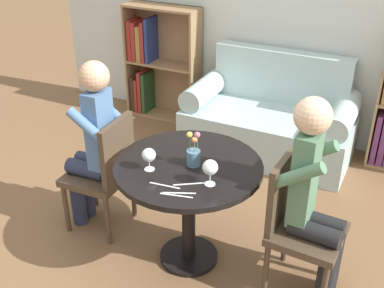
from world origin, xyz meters
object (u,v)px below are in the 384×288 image
(chair_right, at_px, (297,221))
(wine_glass_left, at_px, (149,156))
(bookshelf_left, at_px, (156,62))
(flower_vase, at_px, (194,154))
(chair_left, at_px, (105,170))
(couch, at_px, (270,121))
(person_left, at_px, (92,143))
(person_right, at_px, (315,197))
(wine_glass_right, at_px, (210,168))

(chair_right, distance_m, wine_glass_left, 0.98)
(bookshelf_left, bearing_deg, wine_glass_left, -60.50)
(wine_glass_left, distance_m, flower_vase, 0.28)
(chair_left, bearing_deg, bookshelf_left, -162.36)
(couch, height_order, person_left, person_left)
(bookshelf_left, height_order, person_left, person_left)
(chair_left, bearing_deg, couch, 154.83)
(flower_vase, bearing_deg, person_right, 5.20)
(person_left, relative_size, wine_glass_right, 8.10)
(chair_right, height_order, person_right, person_right)
(wine_glass_right, height_order, flower_vase, flower_vase)
(bookshelf_left, height_order, wine_glass_left, bookshelf_left)
(bookshelf_left, relative_size, person_left, 0.93)
(bookshelf_left, relative_size, wine_glass_left, 8.33)
(chair_left, relative_size, flower_vase, 3.91)
(couch, xyz_separation_m, bookshelf_left, (-1.39, 0.27, 0.28))
(couch, xyz_separation_m, flower_vase, (0.03, -1.69, 0.52))
(bookshelf_left, bearing_deg, flower_vase, -54.06)
(person_left, bearing_deg, chair_left, 91.68)
(bookshelf_left, bearing_deg, person_right, -41.15)
(person_right, bearing_deg, chair_left, 93.77)
(chair_left, distance_m, wine_glass_right, 1.00)
(couch, relative_size, bookshelf_left, 1.27)
(couch, distance_m, chair_right, 1.77)
(bookshelf_left, distance_m, person_left, 2.02)
(couch, relative_size, flower_vase, 6.66)
(person_left, distance_m, wine_glass_right, 1.02)
(person_left, xyz_separation_m, wine_glass_right, (0.99, -0.19, 0.17))
(wine_glass_left, bearing_deg, couch, 84.29)
(person_left, distance_m, person_right, 1.55)
(wine_glass_left, relative_size, flower_vase, 0.63)
(person_left, bearing_deg, couch, 152.41)
(chair_right, distance_m, wine_glass_right, 0.65)
(chair_right, bearing_deg, chair_left, 94.12)
(flower_vase, bearing_deg, wine_glass_left, -142.09)
(couch, bearing_deg, flower_vase, -88.96)
(person_right, xyz_separation_m, wine_glass_left, (-0.96, -0.24, 0.15))
(person_right, relative_size, wine_glass_right, 8.15)
(bookshelf_left, xyz_separation_m, chair_right, (2.08, -1.89, -0.10))
(couch, distance_m, wine_glass_left, 1.95)
(chair_left, relative_size, person_right, 0.69)
(person_left, xyz_separation_m, flower_vase, (0.81, -0.04, 0.14))
(person_left, bearing_deg, person_right, 88.70)
(chair_right, height_order, flower_vase, flower_vase)
(bookshelf_left, relative_size, wine_glass_right, 7.50)
(chair_left, bearing_deg, flower_vase, 84.12)
(couch, distance_m, flower_vase, 1.77)
(person_right, distance_m, flower_vase, 0.76)
(bookshelf_left, xyz_separation_m, wine_glass_left, (1.21, -2.13, 0.26))
(chair_right, distance_m, flower_vase, 0.74)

